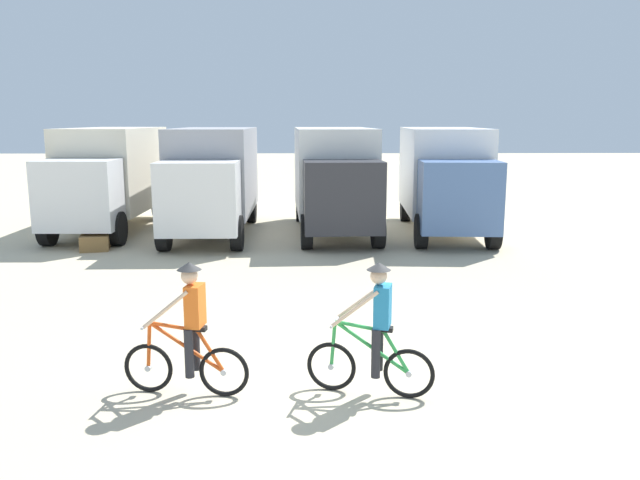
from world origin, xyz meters
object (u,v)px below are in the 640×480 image
(box_truck_white_box, at_px, (334,175))
(box_truck_avon_van, at_px, (445,175))
(box_truck_grey_hauler, at_px, (213,176))
(box_truck_cream_rv, at_px, (109,174))
(cyclist_cowboy_hat, at_px, (375,334))
(cyclist_orange_shirt, at_px, (189,334))
(supply_crate, at_px, (95,243))

(box_truck_white_box, xyz_separation_m, box_truck_avon_van, (3.55, -0.08, 0.00))
(box_truck_grey_hauler, bearing_deg, box_truck_white_box, 3.50)
(box_truck_cream_rv, bearing_deg, box_truck_avon_van, -3.38)
(box_truck_avon_van, distance_m, cyclist_cowboy_hat, 12.96)
(box_truck_white_box, bearing_deg, cyclist_orange_shirt, -100.90)
(box_truck_grey_hauler, bearing_deg, supply_crate, -139.13)
(box_truck_white_box, relative_size, cyclist_orange_shirt, 3.77)
(box_truck_cream_rv, distance_m, supply_crate, 3.81)
(box_truck_cream_rv, height_order, box_truck_white_box, same)
(cyclist_orange_shirt, bearing_deg, box_truck_cream_rv, 110.96)
(box_truck_cream_rv, xyz_separation_m, box_truck_grey_hauler, (3.51, -0.81, 0.00))
(cyclist_cowboy_hat, bearing_deg, box_truck_white_box, 90.24)
(box_truck_avon_van, bearing_deg, cyclist_orange_shirt, -115.64)
(box_truck_grey_hauler, height_order, cyclist_orange_shirt, box_truck_grey_hauler)
(cyclist_cowboy_hat, xyz_separation_m, supply_crate, (-6.92, 9.70, -0.63))
(cyclist_orange_shirt, height_order, supply_crate, cyclist_orange_shirt)
(box_truck_grey_hauler, bearing_deg, cyclist_orange_shirt, -83.08)
(box_truck_grey_hauler, distance_m, box_truck_avon_van, 7.44)
(box_truck_grey_hauler, relative_size, box_truck_avon_van, 0.99)
(box_truck_cream_rv, xyz_separation_m, box_truck_white_box, (7.40, -0.57, 0.00))
(box_truck_white_box, xyz_separation_m, cyclist_orange_shirt, (-2.40, -12.48, -1.03))
(box_truck_grey_hauler, relative_size, box_truck_white_box, 0.99)
(cyclist_orange_shirt, xyz_separation_m, cyclist_cowboy_hat, (2.46, -0.04, 0.00))
(supply_crate, bearing_deg, box_truck_avon_van, 14.72)
(box_truck_white_box, distance_m, cyclist_orange_shirt, 12.75)
(box_truck_grey_hauler, distance_m, cyclist_orange_shirt, 12.37)
(box_truck_cream_rv, xyz_separation_m, supply_crate, (0.53, -3.38, -1.66))
(box_truck_cream_rv, distance_m, box_truck_avon_van, 10.96)
(cyclist_orange_shirt, bearing_deg, box_truck_white_box, 79.10)
(cyclist_cowboy_hat, height_order, supply_crate, cyclist_cowboy_hat)
(cyclist_orange_shirt, bearing_deg, box_truck_avon_van, 64.36)
(box_truck_avon_van, relative_size, cyclist_cowboy_hat, 3.78)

